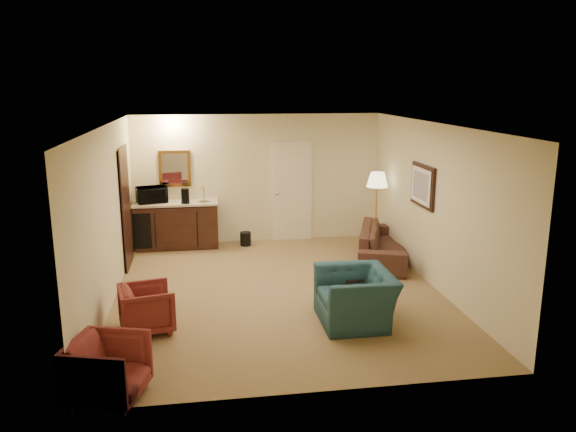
# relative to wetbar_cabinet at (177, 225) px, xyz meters

# --- Properties ---
(ground) EXTENTS (6.00, 6.00, 0.00)m
(ground) POSITION_rel_wetbar_cabinet_xyz_m (1.65, -2.72, -0.46)
(ground) COLOR olive
(ground) RESTS_ON ground
(room_walls) EXTENTS (5.02, 6.01, 2.61)m
(room_walls) POSITION_rel_wetbar_cabinet_xyz_m (1.55, -1.95, 1.26)
(room_walls) COLOR beige
(room_walls) RESTS_ON ground
(wetbar_cabinet) EXTENTS (1.64, 0.58, 0.92)m
(wetbar_cabinet) POSITION_rel_wetbar_cabinet_xyz_m (0.00, 0.00, 0.00)
(wetbar_cabinet) COLOR #371D11
(wetbar_cabinet) RESTS_ON ground
(sofa) EXTENTS (1.29, 2.22, 0.83)m
(sofa) POSITION_rel_wetbar_cabinet_xyz_m (3.80, -1.42, -0.04)
(sofa) COLOR black
(sofa) RESTS_ON ground
(teal_armchair) EXTENTS (0.72, 1.10, 0.96)m
(teal_armchair) POSITION_rel_wetbar_cabinet_xyz_m (2.54, -4.03, 0.02)
(teal_armchair) COLOR #1B3D45
(teal_armchair) RESTS_ON ground
(rose_chair_near) EXTENTS (0.75, 0.78, 0.68)m
(rose_chair_near) POSITION_rel_wetbar_cabinet_xyz_m (-0.25, -3.89, -0.12)
(rose_chair_near) COLOR maroon
(rose_chair_near) RESTS_ON ground
(rose_chair_far) EXTENTS (0.84, 0.87, 0.74)m
(rose_chair_far) POSITION_rel_wetbar_cabinet_xyz_m (-0.50, -5.52, -0.09)
(rose_chair_far) COLOR maroon
(rose_chair_far) RESTS_ON ground
(coffee_table) EXTENTS (0.85, 0.59, 0.48)m
(coffee_table) POSITION_rel_wetbar_cabinet_xyz_m (2.60, -3.42, -0.22)
(coffee_table) COLOR black
(coffee_table) RESTS_ON ground
(floor_lamp) EXTENTS (0.45, 0.45, 1.55)m
(floor_lamp) POSITION_rel_wetbar_cabinet_xyz_m (3.85, -0.74, 0.31)
(floor_lamp) COLOR #B07B3A
(floor_lamp) RESTS_ON ground
(waste_bin) EXTENTS (0.27, 0.27, 0.27)m
(waste_bin) POSITION_rel_wetbar_cabinet_xyz_m (1.35, -0.07, -0.32)
(waste_bin) COLOR black
(waste_bin) RESTS_ON ground
(microwave) EXTENTS (0.63, 0.46, 0.38)m
(microwave) POSITION_rel_wetbar_cabinet_xyz_m (-0.46, 0.05, 0.65)
(microwave) COLOR black
(microwave) RESTS_ON wetbar_cabinet
(coffee_maker) EXTENTS (0.18, 0.18, 0.29)m
(coffee_maker) POSITION_rel_wetbar_cabinet_xyz_m (0.19, -0.12, 0.61)
(coffee_maker) COLOR black
(coffee_maker) RESTS_ON wetbar_cabinet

